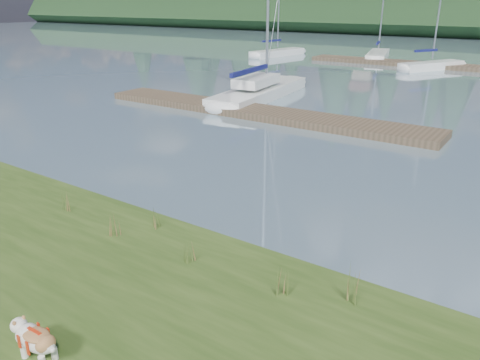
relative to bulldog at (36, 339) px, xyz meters
The scene contains 14 objects.
ground 35.74m from the bulldog, 93.17° to the left, with size 200.00×200.00×0.00m, color #7690A0.
bulldog is the anchor object (origin of this frame).
sailboat_main 20.44m from the bulldog, 112.92° to the left, with size 2.94×9.61×13.55m.
dock_near 15.86m from the bulldog, 112.14° to the left, with size 16.00×2.00×0.30m, color #4C3D2C.
sailboat_bg_0 40.04m from the bulldog, 114.95° to the left, with size 2.62×7.13×10.26m.
sailboat_bg_1 40.66m from the bulldog, 102.71° to the left, with size 3.33×7.77×11.42m.
sailboat_bg_2 34.81m from the bulldog, 94.76° to the left, with size 4.07×6.01×9.52m.
weed_0 3.46m from the bulldog, 122.17° to the left, with size 0.17×0.14×0.52m.
weed_1 3.92m from the bulldog, 111.17° to the left, with size 0.17×0.14×0.47m.
weed_2 3.64m from the bulldog, 56.65° to the left, with size 0.17×0.14×0.62m.
weed_3 4.81m from the bulldog, 138.80° to the left, with size 0.17×0.14×0.48m.
weed_4 2.99m from the bulldog, 88.57° to the left, with size 0.17×0.14×0.49m.
weed_5 4.57m from the bulldog, 49.53° to the left, with size 0.17×0.14×0.64m.
mud_lip 4.57m from the bulldog, 115.82° to the left, with size 60.00×0.50×0.14m, color #33281C.
Camera 1 is at (6.95, -8.25, 4.76)m, focal length 35.00 mm.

